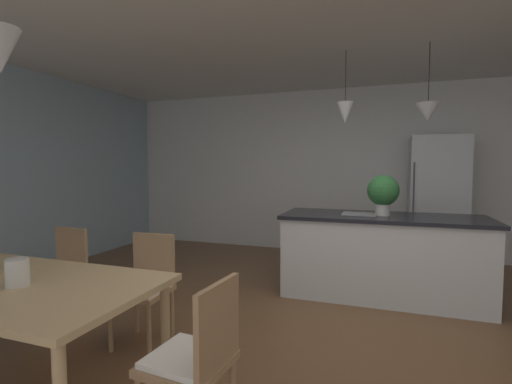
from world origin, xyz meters
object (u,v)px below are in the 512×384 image
object	(u,v)px
chair_kitchen_end	(196,357)
potted_plant_on_island	(383,192)
chair_far_right	(145,285)
vase_on_dining_table	(17,272)
kitchen_island	(382,255)
chair_far_left	(60,274)
refrigerator	(437,201)

from	to	relation	value
chair_kitchen_end	potted_plant_on_island	size ratio (longest dim) A/B	1.98
chair_far_right	vase_on_dining_table	size ratio (longest dim) A/B	5.36
chair_far_right	vase_on_dining_table	distance (m)	0.99
kitchen_island	potted_plant_on_island	size ratio (longest dim) A/B	4.87
chair_far_left	potted_plant_on_island	world-z (taller)	potted_plant_on_island
chair_far_left	potted_plant_on_island	distance (m)	3.29
chair_far_left	kitchen_island	world-z (taller)	kitchen_island
chair_far_right	chair_far_left	distance (m)	0.91
kitchen_island	potted_plant_on_island	world-z (taller)	potted_plant_on_island
chair_far_right	refrigerator	bearing A→B (deg)	52.72
potted_plant_on_island	kitchen_island	bearing A→B (deg)	180.00
kitchen_island	vase_on_dining_table	xyz separation A→B (m)	(-2.02, -2.64, 0.35)
chair_far_left	potted_plant_on_island	xyz separation A→B (m)	(2.72, 1.73, 0.68)
refrigerator	vase_on_dining_table	xyz separation A→B (m)	(-2.76, -4.25, -0.12)
chair_far_left	refrigerator	world-z (taller)	refrigerator
chair_kitchen_end	chair_far_left	xyz separation A→B (m)	(-1.84, 0.86, 0.00)
chair_far_right	vase_on_dining_table	bearing A→B (deg)	-103.45
potted_plant_on_island	chair_far_right	bearing A→B (deg)	-136.18
kitchen_island	refrigerator	xyz separation A→B (m)	(0.73, 1.60, 0.47)
refrigerator	potted_plant_on_island	xyz separation A→B (m)	(-0.73, -1.60, 0.23)
chair_kitchen_end	refrigerator	size ratio (longest dim) A/B	0.47
chair_kitchen_end	vase_on_dining_table	bearing A→B (deg)	-177.64
refrigerator	potted_plant_on_island	distance (m)	1.78
chair_kitchen_end	potted_plant_on_island	xyz separation A→B (m)	(0.87, 2.60, 0.68)
chair_kitchen_end	chair_far_left	world-z (taller)	same
chair_kitchen_end	kitchen_island	distance (m)	2.74
chair_far_right	potted_plant_on_island	size ratio (longest dim) A/B	1.98
potted_plant_on_island	vase_on_dining_table	xyz separation A→B (m)	(-2.02, -2.64, -0.35)
potted_plant_on_island	vase_on_dining_table	world-z (taller)	potted_plant_on_island
chair_far_right	potted_plant_on_island	bearing A→B (deg)	43.82
refrigerator	chair_far_right	bearing A→B (deg)	-127.28
chair_far_left	vase_on_dining_table	bearing A→B (deg)	-52.79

